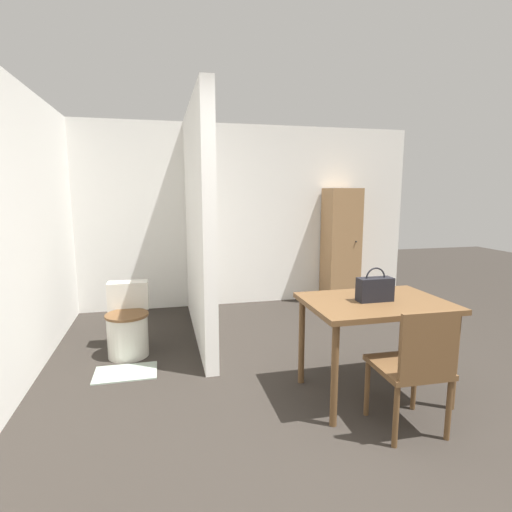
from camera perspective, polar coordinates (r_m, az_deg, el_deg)
The scene contains 10 objects.
ground_plane at distance 2.57m, azimuth 14.86°, elevation -29.54°, with size 16.00×16.00×0.00m, color #2D2823.
wall_back at distance 5.66m, azimuth -3.22°, elevation 5.70°, with size 5.20×0.12×2.50m.
wall_left at distance 3.81m, azimuth -31.07°, elevation 2.69°, with size 0.12×4.75×2.50m.
partition_wall at distance 4.41m, azimuth -8.35°, elevation 4.63°, with size 0.12×2.24×2.50m.
dining_table at distance 3.23m, azimuth 16.62°, elevation -7.65°, with size 1.06×0.77×0.77m.
wooden_chair at distance 2.88m, azimuth 21.72°, elevation -14.23°, with size 0.45×0.45×0.88m.
toilet at distance 4.19m, azimuth -17.83°, elevation -9.35°, with size 0.41×0.56×0.69m.
handbag at distance 3.17m, azimuth 16.63°, elevation -4.51°, with size 0.27×0.11×0.26m.
wooden_cabinet at distance 5.89m, azimuth 12.01°, elevation 1.46°, with size 0.46×0.44×1.64m.
bath_mat at distance 3.86m, azimuth -18.12°, elevation -15.56°, with size 0.54×0.35×0.01m.
Camera 1 is at (-1.01, -1.74, 1.60)m, focal length 28.00 mm.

